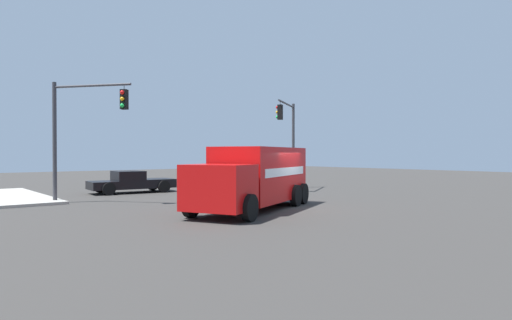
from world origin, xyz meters
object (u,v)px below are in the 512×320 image
object	(u,v)px
delivery_truck	(254,177)
traffic_light_primary	(78,122)
traffic_light_secondary	(289,132)
pickup_black	(131,181)

from	to	relation	value
delivery_truck	traffic_light_primary	world-z (taller)	traffic_light_primary
traffic_light_secondary	traffic_light_primary	bearing A→B (deg)	89.41
traffic_light_secondary	pickup_black	bearing A→B (deg)	66.13
delivery_truck	traffic_light_primary	distance (m)	9.35
pickup_black	delivery_truck	bearing A→B (deg)	-176.07
delivery_truck	traffic_light_secondary	size ratio (longest dim) A/B	1.32
traffic_light_primary	traffic_light_secondary	bearing A→B (deg)	-90.59
traffic_light_secondary	delivery_truck	bearing A→B (deg)	129.02
traffic_light_secondary	pickup_black	distance (m)	11.01
delivery_truck	pickup_black	bearing A→B (deg)	3.93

